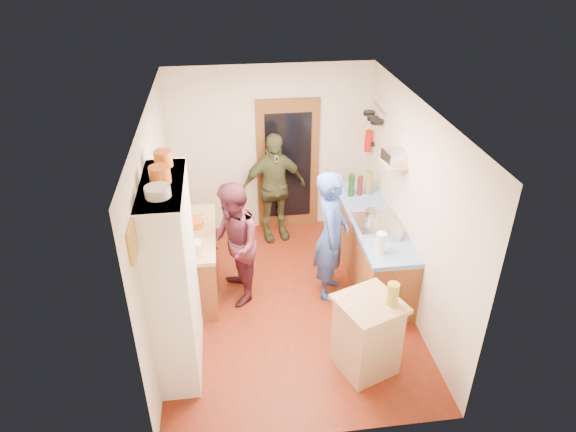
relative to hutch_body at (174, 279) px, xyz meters
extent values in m
cube|color=maroon|center=(1.30, 0.80, -1.11)|extent=(3.00, 4.00, 0.02)
cube|color=silver|center=(1.30, 0.80, 1.51)|extent=(3.00, 4.00, 0.02)
cube|color=beige|center=(1.30, 2.81, 0.20)|extent=(3.00, 0.02, 2.60)
cube|color=beige|center=(1.30, -1.21, 0.20)|extent=(3.00, 0.02, 2.60)
cube|color=beige|center=(-0.21, 0.80, 0.20)|extent=(0.02, 4.00, 2.60)
cube|color=beige|center=(2.81, 0.80, 0.20)|extent=(0.02, 4.00, 2.60)
cube|color=brown|center=(1.55, 2.77, -0.05)|extent=(0.95, 0.06, 2.10)
cube|color=black|center=(1.55, 2.74, -0.05)|extent=(0.70, 0.02, 1.70)
cube|color=white|center=(0.00, 0.00, 0.00)|extent=(0.40, 1.20, 2.20)
cube|color=white|center=(0.00, 0.00, 1.08)|extent=(0.40, 1.14, 0.04)
cylinder|color=white|center=(0.00, -0.26, 1.15)|extent=(0.23, 0.23, 0.09)
cylinder|color=orange|center=(0.00, 0.03, 1.18)|extent=(0.20, 0.20, 0.16)
cylinder|color=orange|center=(0.00, 0.40, 1.18)|extent=(0.18, 0.18, 0.16)
cube|color=#93592D|center=(0.10, 1.25, -0.68)|extent=(0.60, 1.40, 0.85)
cube|color=tan|center=(0.10, 1.25, -0.23)|extent=(0.64, 1.44, 0.05)
cube|color=white|center=(0.15, 0.74, -0.12)|extent=(0.22, 0.15, 0.17)
cylinder|color=white|center=(0.05, 1.14, -0.10)|extent=(0.20, 0.20, 0.20)
cylinder|color=orange|center=(0.18, 1.37, -0.16)|extent=(0.24, 0.24, 0.09)
cube|color=tan|center=(0.12, 1.75, -0.19)|extent=(0.31, 0.24, 0.02)
cube|color=#93592D|center=(2.50, 1.30, -0.68)|extent=(0.60, 2.20, 0.84)
cube|color=#083CB1|center=(2.50, 1.30, -0.23)|extent=(0.62, 2.22, 0.06)
cube|color=silver|center=(2.50, 1.12, -0.18)|extent=(0.55, 0.58, 0.04)
cylinder|color=silver|center=(2.45, 1.21, -0.10)|extent=(0.19, 0.19, 0.12)
cylinder|color=#143F14|center=(2.35, 1.96, -0.03)|extent=(0.10, 0.10, 0.34)
cylinder|color=#591419|center=(2.48, 1.97, -0.06)|extent=(0.09, 0.09, 0.29)
cylinder|color=olive|center=(2.61, 1.98, -0.03)|extent=(0.09, 0.09, 0.33)
cylinder|color=white|center=(2.35, 0.49, -0.07)|extent=(0.15, 0.15, 0.26)
cylinder|color=silver|center=(2.60, 0.79, -0.15)|extent=(0.30, 0.30, 0.10)
cube|color=tan|center=(1.99, -0.40, -0.67)|extent=(0.71, 0.71, 0.86)
cube|color=tan|center=(1.99, -0.40, -0.22)|extent=(0.80, 0.80, 0.05)
cube|color=white|center=(1.92, -0.37, -0.21)|extent=(0.43, 0.39, 0.02)
cylinder|color=#AD9E2D|center=(2.20, -0.44, -0.07)|extent=(0.16, 0.16, 0.25)
cylinder|color=silver|center=(2.76, 2.33, 0.95)|extent=(0.02, 0.65, 0.02)
cylinder|color=black|center=(2.70, 2.15, 0.82)|extent=(0.18, 0.18, 0.05)
cylinder|color=black|center=(2.70, 2.35, 0.80)|extent=(0.16, 0.16, 0.05)
cylinder|color=black|center=(2.70, 2.55, 0.81)|extent=(0.17, 0.17, 0.05)
cube|color=tan|center=(2.67, 1.25, 0.60)|extent=(0.26, 0.42, 0.03)
cube|color=silver|center=(2.67, 1.25, 0.69)|extent=(0.25, 0.32, 0.15)
cube|color=black|center=(2.77, 2.50, 0.35)|extent=(0.06, 0.10, 0.04)
cylinder|color=red|center=(2.71, 2.50, 0.40)|extent=(0.11, 0.11, 0.32)
cube|color=gold|center=(-0.18, -0.75, 0.95)|extent=(0.03, 0.25, 0.30)
imported|color=#2F4BA4|center=(1.89, 0.94, -0.22)|extent=(0.58, 0.73, 1.75)
imported|color=#4D1E2B|center=(0.66, 1.05, -0.28)|extent=(0.72, 0.87, 1.64)
imported|color=#393D23|center=(1.30, 2.45, -0.25)|extent=(1.06, 0.61, 1.71)
camera|label=1|loc=(0.61, -4.38, 3.20)|focal=32.00mm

